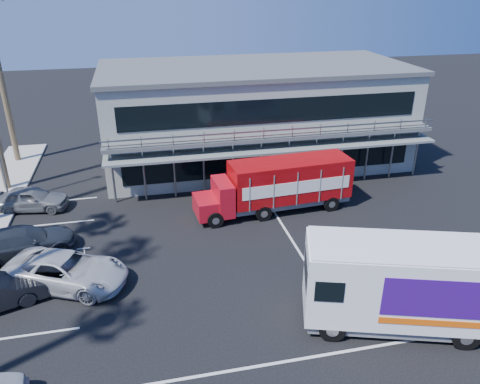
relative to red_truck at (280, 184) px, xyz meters
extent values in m
plane|color=black|center=(-2.34, -6.09, -1.76)|extent=(120.00, 120.00, 0.00)
cube|color=gray|center=(0.66, 8.91, 1.74)|extent=(22.00, 10.00, 7.00)
cube|color=#515454|center=(0.66, 8.91, 5.39)|extent=(22.40, 10.40, 0.30)
cube|color=#515454|center=(0.66, 3.31, 1.84)|extent=(22.00, 1.20, 0.25)
cube|color=gray|center=(0.66, 2.76, 2.34)|extent=(22.00, 0.08, 0.90)
cube|color=slate|center=(0.66, 3.01, 1.14)|extent=(22.00, 1.80, 0.15)
cube|color=black|center=(0.66, 3.89, -0.16)|extent=(20.00, 0.06, 1.60)
cube|color=black|center=(0.66, 3.89, 3.44)|extent=(20.00, 0.06, 1.60)
cylinder|color=brown|center=(-17.44, 12.41, 4.24)|extent=(0.44, 0.44, 12.00)
cube|color=#AF0E1B|center=(-4.54, -0.34, -0.84)|extent=(1.43, 2.15, 1.10)
cube|color=#AF0E1B|center=(-3.54, -0.27, -0.34)|extent=(1.08, 2.35, 1.92)
cube|color=black|center=(-3.54, -0.27, 0.21)|extent=(0.19, 1.94, 0.64)
cube|color=#A30A10|center=(0.66, 0.05, 0.26)|extent=(7.47, 2.83, 2.38)
cube|color=slate|center=(0.66, 0.05, -1.16)|extent=(7.44, 2.49, 0.27)
cube|color=white|center=(0.74, -1.10, 0.17)|extent=(6.72, 0.54, 0.78)
cube|color=white|center=(0.57, 1.20, 0.17)|extent=(6.72, 0.54, 0.78)
cylinder|color=black|center=(-4.19, -1.33, -1.28)|extent=(0.97, 0.35, 0.95)
cylinder|color=black|center=(-4.34, 0.68, -1.28)|extent=(0.97, 0.35, 0.95)
cylinder|color=black|center=(-1.27, -1.11, -1.28)|extent=(0.97, 0.35, 0.95)
cylinder|color=black|center=(-1.43, 0.90, -1.28)|extent=(0.97, 0.35, 0.95)
cylinder|color=black|center=(3.10, -0.77, -1.28)|extent=(0.97, 0.35, 0.95)
cylinder|color=black|center=(2.95, 1.23, -1.28)|extent=(0.97, 0.35, 0.95)
cube|color=white|center=(1.74, -11.09, 0.40)|extent=(8.16, 4.86, 3.09)
cube|color=slate|center=(1.74, -11.09, -1.31)|extent=(7.79, 4.51, 0.39)
cube|color=black|center=(-1.92, -9.93, 0.73)|extent=(0.71, 2.09, 1.05)
cube|color=white|center=(1.74, -11.09, 1.97)|extent=(8.00, 4.76, 0.09)
cube|color=#360D76|center=(2.17, -12.63, 0.62)|extent=(3.79, 1.23, 1.65)
cube|color=#360D76|center=(2.98, -10.08, 0.62)|extent=(3.79, 1.23, 1.65)
cube|color=#F2590C|center=(2.17, -12.64, -0.49)|extent=(3.79, 1.22, 0.28)
cylinder|color=black|center=(-1.25, -11.37, -1.23)|extent=(1.09, 0.59, 1.06)
cylinder|color=black|center=(-0.54, -9.14, -1.23)|extent=(1.09, 0.59, 1.06)
cylinder|color=black|center=(3.59, -12.90, -1.23)|extent=(1.09, 0.59, 1.06)
cylinder|color=black|center=(4.30, -10.68, -1.23)|extent=(1.09, 0.59, 1.06)
imported|color=#BDBDBF|center=(-11.84, -5.29, -0.97)|extent=(6.24, 4.68, 1.58)
imported|color=#272C34|center=(-14.35, -2.09, -0.98)|extent=(5.68, 3.38, 1.54)
imported|color=slate|center=(-14.84, 3.36, -1.01)|extent=(4.59, 2.47, 1.48)
camera|label=1|loc=(-7.90, -24.65, 11.39)|focal=35.00mm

